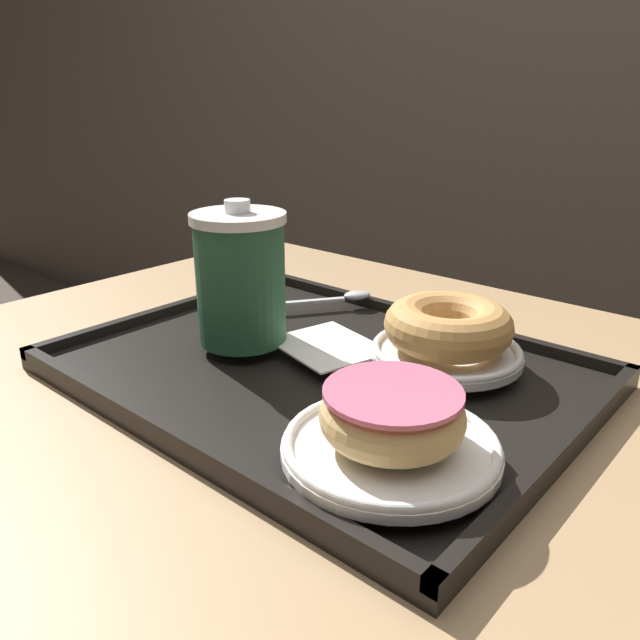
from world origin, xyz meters
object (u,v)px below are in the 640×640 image
(donut_chocolate_glazed, at_px, (392,414))
(donut_plain, at_px, (448,325))
(spoon, at_px, (342,297))
(coffee_cup_front, at_px, (241,277))

(donut_chocolate_glazed, xyz_separation_m, donut_plain, (-0.06, 0.18, 0.00))
(spoon, bearing_deg, coffee_cup_front, -144.51)
(donut_chocolate_glazed, distance_m, spoon, 0.36)
(donut_plain, relative_size, spoon, 1.01)
(coffee_cup_front, relative_size, spoon, 1.19)
(donut_plain, xyz_separation_m, spoon, (-0.19, 0.07, -0.03))
(coffee_cup_front, relative_size, donut_plain, 1.19)
(coffee_cup_front, bearing_deg, donut_chocolate_glazed, -17.82)
(coffee_cup_front, bearing_deg, donut_plain, 27.90)
(coffee_cup_front, relative_size, donut_chocolate_glazed, 1.41)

